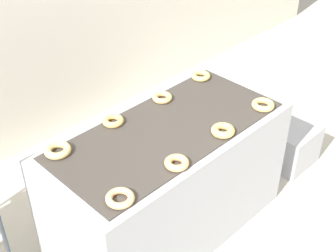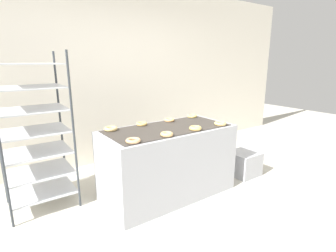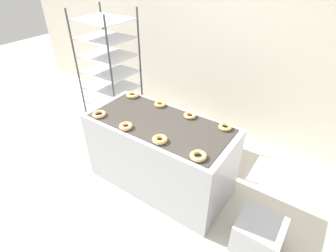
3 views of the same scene
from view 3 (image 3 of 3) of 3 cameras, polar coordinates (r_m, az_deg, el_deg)
ground_plane at (r=2.91m, az=-9.16°, el=-18.97°), size 14.00×14.00×0.00m
wall_back at (r=3.67m, az=12.74°, el=18.93°), size 8.00×0.05×2.80m
fryer_machine at (r=2.93m, az=-1.67°, el=-6.07°), size 1.57×0.75×0.85m
baking_rack_cart at (r=3.87m, az=-12.57°, el=11.43°), size 0.69×0.59×1.72m
glaze_bin at (r=2.69m, az=19.03°, el=-21.51°), size 0.39×0.38×0.34m
donut_near_left at (r=2.86m, az=-14.77°, el=2.49°), size 0.15×0.15×0.04m
donut_near_midleft at (r=2.61m, az=-9.15°, el=-0.04°), size 0.13×0.13×0.04m
donut_near_midright at (r=2.40m, az=-1.78°, el=-2.94°), size 0.14×0.14×0.04m
donut_near_right at (r=2.23m, az=6.62°, el=-6.47°), size 0.15×0.15×0.04m
donut_far_left at (r=3.18m, az=-7.75°, el=6.74°), size 0.15×0.15×0.04m
donut_far_midleft at (r=2.96m, az=-1.73°, el=4.78°), size 0.13×0.13×0.04m
donut_far_midright at (r=2.76m, az=4.79°, el=2.30°), size 0.13×0.13×0.04m
donut_far_right at (r=2.63m, az=12.38°, el=-0.19°), size 0.13×0.13×0.04m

